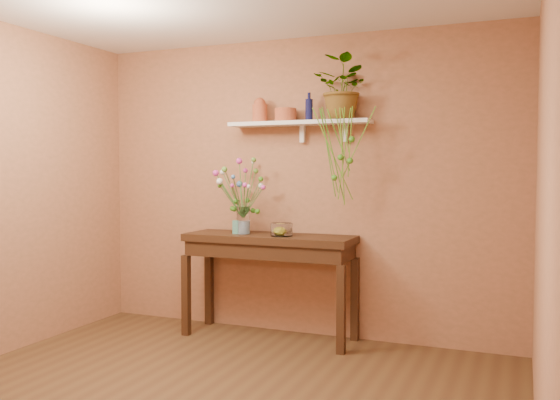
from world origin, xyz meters
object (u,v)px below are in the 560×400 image
(spider_plant, at_px, (344,88))
(glass_vase, at_px, (243,222))
(sideboard, at_px, (269,250))
(blue_bottle, at_px, (309,109))
(bouquet, at_px, (239,185))
(terracotta_jug, at_px, (260,111))
(glass_bowl, at_px, (282,230))

(spider_plant, relative_size, glass_vase, 2.14)
(sideboard, relative_size, spider_plant, 2.88)
(blue_bottle, bearing_deg, bouquet, -166.15)
(blue_bottle, height_order, spider_plant, spider_plant)
(blue_bottle, distance_m, bouquet, 0.92)
(sideboard, xyz_separation_m, terracotta_jug, (-0.15, 0.14, 1.25))
(glass_vase, bearing_deg, blue_bottle, 16.01)
(spider_plant, relative_size, glass_bowl, 2.78)
(terracotta_jug, relative_size, glass_vase, 0.90)
(glass_vase, height_order, glass_bowl, glass_vase)
(sideboard, distance_m, spider_plant, 1.56)
(sideboard, relative_size, glass_bowl, 8.02)
(glass_vase, bearing_deg, terracotta_jug, 60.60)
(glass_bowl, bearing_deg, sideboard, 157.48)
(terracotta_jug, xyz_separation_m, glass_bowl, (0.29, -0.20, -1.06))
(terracotta_jug, height_order, blue_bottle, blue_bottle)
(terracotta_jug, bearing_deg, sideboard, -42.38)
(terracotta_jug, height_order, glass_bowl, terracotta_jug)
(glass_vase, distance_m, glass_bowl, 0.39)
(sideboard, distance_m, terracotta_jug, 1.27)
(blue_bottle, height_order, glass_vase, blue_bottle)
(bouquet, bearing_deg, terracotta_jug, 47.84)
(sideboard, xyz_separation_m, bouquet, (-0.29, -0.01, 0.57))
(sideboard, height_order, bouquet, bouquet)
(spider_plant, height_order, glass_vase, spider_plant)
(glass_bowl, bearing_deg, blue_bottle, 47.69)
(glass_vase, bearing_deg, glass_bowl, -5.34)
(terracotta_jug, distance_m, spider_plant, 0.82)
(glass_bowl, bearing_deg, glass_vase, 174.66)
(spider_plant, bearing_deg, glass_vase, -171.32)
(terracotta_jug, height_order, glass_vase, terracotta_jug)
(glass_vase, relative_size, glass_bowl, 1.30)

